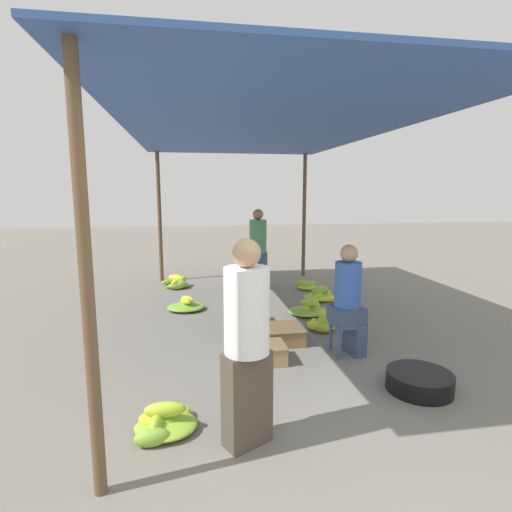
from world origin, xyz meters
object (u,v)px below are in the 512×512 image
Objects in this scene: shopper_walking_mid at (258,248)px; stool at (346,328)px; basin_black at (419,381)px; crate_near at (282,334)px; banana_pile_left_1 at (186,305)px; crate_mid at (249,317)px; vendor_seated at (349,298)px; banana_pile_right_2 at (320,296)px; banana_pile_right_1 at (307,286)px; banana_pile_left_2 at (177,283)px; banana_pile_right_0 at (321,325)px; banana_pile_right_3 at (308,310)px; vendor_foreground at (247,341)px; banana_pile_left_0 at (162,424)px; crate_far at (267,353)px.

stool is at bearing -81.86° from shopper_walking_mid.
crate_near is at bearing 125.10° from basin_black.
banana_pile_left_1 reaches higher than crate_mid.
shopper_walking_mid reaches higher than vendor_seated.
banana_pile_right_2 is at bearing 37.79° from crate_mid.
banana_pile_left_1 is at bearing 126.81° from crate_near.
basin_black is 1.35× the size of crate_mid.
crate_near reaches higher than banana_pile_right_1.
banana_pile_left_2 is at bearing 152.46° from banana_pile_right_2.
banana_pile_right_3 reaches higher than banana_pile_right_0.
banana_pile_right_3 is (-0.01, 1.51, -0.59)m from vendor_seated.
vendor_seated is at bearing -9.06° from stool.
banana_pile_left_2 is at bearing 168.36° from shopper_walking_mid.
vendor_foreground is 2.76m from banana_pile_right_0.
basin_black is at bearing -91.91° from banana_pile_right_2.
banana_pile_left_1 reaches higher than basin_black.
stool is 0.72× the size of banana_pile_left_0.
shopper_walking_mid is at bearing 71.07° from banana_pile_left_0.
vendor_seated is 4.17m from banana_pile_left_2.
banana_pile_left_1 is 2.50m from banana_pile_right_1.
vendor_seated is 2.76× the size of banana_pile_right_1.
banana_pile_left_2 reaches higher than crate_mid.
banana_pile_right_3 is (-0.45, -1.54, 0.00)m from banana_pile_right_1.
banana_pile_left_2 reaches higher than banana_pile_right_0.
banana_pile_left_0 is (-2.02, -1.24, -0.24)m from stool.
banana_pile_left_1 is 2.32m from banana_pile_right_2.
banana_pile_right_0 is 0.87× the size of banana_pile_right_2.
crate_mid is (-0.31, 0.73, 0.00)m from crate_near.
stool is at bearing -36.33° from crate_near.
banana_pile_right_2 reaches higher than basin_black.
shopper_walking_mid is at bearing 133.69° from banana_pile_right_2.
basin_black is 1.56× the size of crate_far.
banana_pile_left_2 is 2.91m from banana_pile_right_3.
vendor_foreground is 3.40× the size of crate_mid.
stool reaches higher than banana_pile_right_3.
basin_black is at bearing -91.55° from banana_pile_right_1.
banana_pile_left_2 is (-2.38, 4.54, 0.01)m from basin_black.
shopper_walking_mid is (1.55, -0.32, 0.70)m from banana_pile_left_2.
stool reaches higher than crate_near.
banana_pile_right_3 is at bearing 87.57° from banana_pile_right_0.
shopper_walking_mid reaches higher than banana_pile_right_3.
basin_black is 5.12m from banana_pile_left_2.
banana_pile_left_2 is at bearing 113.81° from crate_near.
banana_pile_right_1 is (1.84, 4.52, -0.73)m from vendor_foreground.
stool is 1.52m from banana_pile_right_3.
crate_near is at bearing -93.60° from shopper_walking_mid.
basin_black is at bearing -53.98° from banana_pile_left_1.
crate_far is (0.90, -2.15, 0.03)m from banana_pile_left_1.
basin_black is 2.39m from banana_pile_left_0.
stool is 0.25× the size of shopper_walking_mid.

